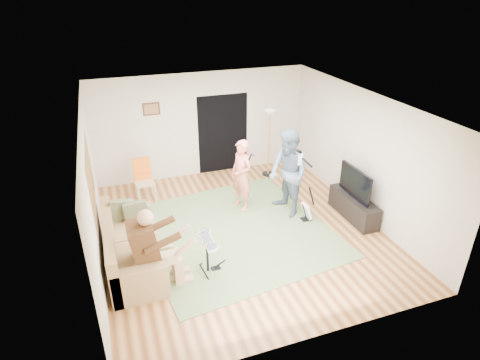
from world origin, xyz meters
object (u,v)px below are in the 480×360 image
singer (241,175)px  dining_chair (145,185)px  sofa (128,251)px  guitarist (288,174)px  tv_cabinet (354,207)px  television (355,183)px  guitar_spare (307,211)px  drum_kit (207,257)px  torchiere_lamp (269,131)px

singer → dining_chair: bearing=-138.1°
sofa → guitarist: 3.63m
tv_cabinet → television: 0.60m
singer → guitar_spare: 1.63m
drum_kit → sofa: bearing=153.4°
sofa → singer: bearing=26.4°
torchiere_lamp → tv_cabinet: 2.94m
sofa → tv_cabinet: 4.80m
drum_kit → guitar_spare: bearing=21.1°
guitar_spare → tv_cabinet: size_ratio=0.57×
singer → guitarist: guitarist is taller
sofa → tv_cabinet: (4.80, 0.08, -0.05)m
drum_kit → television: bearing=12.0°
television → guitarist: bearing=152.9°
sofa → television: size_ratio=2.16×
guitarist → guitar_spare: 0.90m
drum_kit → tv_cabinet: (3.50, 0.73, -0.06)m
sofa → guitar_spare: sofa is taller
torchiere_lamp → dining_chair: bearing=-175.0°
drum_kit → torchiere_lamp: bearing=52.3°
guitar_spare → dining_chair: (-3.17, 2.11, 0.13)m
drum_kit → guitar_spare: guitar_spare is taller
guitarist → torchiere_lamp: size_ratio=1.09×
dining_chair → television: bearing=-33.2°
drum_kit → guitar_spare: 2.66m
guitarist → television: guitarist is taller
singer → guitarist: size_ratio=0.83×
drum_kit → tv_cabinet: 3.58m
singer → tv_cabinet: (2.17, -1.22, -0.56)m
drum_kit → dining_chair: size_ratio=0.71×
torchiere_lamp → television: bearing=-71.8°
drum_kit → television: (3.45, 0.73, 0.54)m
sofa → guitar_spare: (3.78, 0.30, -0.07)m
drum_kit → torchiere_lamp: size_ratio=0.40×
television → guitar_spare: bearing=167.3°
sofa → dining_chair: (0.61, 2.42, 0.06)m
tv_cabinet → television: television is taller
singer → dining_chair: 2.35m
drum_kit → singer: singer is taller
guitarist → television: (1.26, -0.65, -0.12)m
sofa → singer: singer is taller
drum_kit → torchiere_lamp: torchiere_lamp is taller
drum_kit → guitar_spare: size_ratio=0.90×
torchiere_lamp → sofa: bearing=-145.2°
guitar_spare → torchiere_lamp: bearing=87.3°
singer → guitarist: (0.86, -0.57, 0.16)m
guitarist → tv_cabinet: guitarist is taller
dining_chair → tv_cabinet: bearing=-32.9°
singer → dining_chair: size_ratio=1.61×
guitarist → tv_cabinet: size_ratio=1.39×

